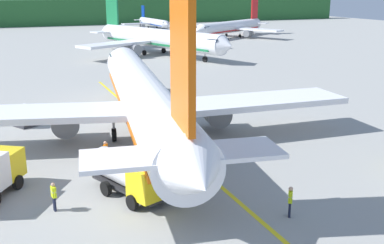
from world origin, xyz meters
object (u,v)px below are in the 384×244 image
at_px(airliner_mid_apron, 157,38).
at_px(crew_marshaller, 54,194).
at_px(airliner_distant, 153,22).
at_px(cargo_container_mid, 26,116).
at_px(airliner_foreground, 143,97).
at_px(crew_loader_left, 106,151).
at_px(service_truck_catering, 131,174).
at_px(crew_loader_right, 290,199).
at_px(airliner_far_taxiway, 232,27).

xyz_separation_m(airliner_mid_apron, crew_marshaller, (-25.93, -60.31, -2.09)).
relative_size(airliner_mid_apron, crew_marshaller, 21.52).
bearing_deg(airliner_distant, crew_marshaller, -110.26).
height_order(cargo_container_mid, crew_marshaller, cargo_container_mid).
relative_size(airliner_foreground, cargo_container_mid, 17.74).
xyz_separation_m(cargo_container_mid, crew_loader_left, (4.62, -12.51, 0.10)).
height_order(cargo_container_mid, crew_loader_left, cargo_container_mid).
xyz_separation_m(service_truck_catering, crew_loader_right, (7.32, -5.98, -0.34)).
distance_m(airliner_foreground, airliner_mid_apron, 51.60).
bearing_deg(airliner_distant, airliner_foreground, -108.16).
bearing_deg(airliner_mid_apron, service_truck_catering, -109.61).
xyz_separation_m(airliner_mid_apron, service_truck_catering, (-21.38, -60.00, -1.70)).
bearing_deg(airliner_mid_apron, crew_loader_left, -111.79).
xyz_separation_m(airliner_far_taxiway, airliner_distant, (-10.20, 35.00, -0.69)).
bearing_deg(crew_loader_right, airliner_distant, 75.53).
bearing_deg(airliner_far_taxiway, crew_loader_left, -122.49).
height_order(airliner_mid_apron, crew_loader_left, airliner_mid_apron).
bearing_deg(service_truck_catering, airliner_foreground, 69.62).
relative_size(airliner_far_taxiway, crew_marshaller, 16.87).
height_order(cargo_container_mid, crew_loader_right, cargo_container_mid).
distance_m(airliner_mid_apron, crew_loader_left, 58.39).
bearing_deg(crew_marshaller, cargo_container_mid, 91.11).
distance_m(airliner_mid_apron, cargo_container_mid, 49.32).
bearing_deg(cargo_container_mid, crew_marshaller, -88.89).
height_order(crew_marshaller, crew_loader_right, crew_loader_right).
distance_m(airliner_distant, cargo_container_mid, 110.75).
relative_size(airliner_mid_apron, cargo_container_mid, 15.62).
bearing_deg(crew_marshaller, airliner_distant, 69.74).
bearing_deg(crew_marshaller, crew_loader_left, 55.14).
relative_size(service_truck_catering, cargo_container_mid, 2.64).
distance_m(airliner_mid_apron, crew_marshaller, 65.68).
bearing_deg(airliner_mid_apron, crew_loader_right, -102.03).
bearing_deg(crew_loader_left, service_truck_catering, -87.24).
bearing_deg(crew_loader_left, airliner_distant, 70.63).
relative_size(airliner_far_taxiway, cargo_container_mid, 12.25).
distance_m(airliner_distant, crew_marshaller, 127.90).
distance_m(crew_marshaller, crew_loader_left, 7.46).
xyz_separation_m(service_truck_catering, crew_marshaller, (-4.54, -0.31, -0.39)).
bearing_deg(airliner_foreground, crew_marshaller, -126.93).
xyz_separation_m(crew_marshaller, crew_loader_left, (4.26, 6.12, 0.02)).
relative_size(airliner_mid_apron, crew_loader_left, 21.06).
xyz_separation_m(airliner_foreground, crew_loader_right, (3.11, -17.31, -2.33)).
relative_size(airliner_distant, crew_loader_right, 13.54).
relative_size(cargo_container_mid, crew_loader_left, 1.35).
bearing_deg(airliner_foreground, airliner_distant, 71.84).
xyz_separation_m(airliner_far_taxiway, cargo_container_mid, (-54.85, -66.35, -1.73)).
distance_m(airliner_foreground, crew_loader_right, 17.74).
bearing_deg(crew_marshaller, airliner_mid_apron, 66.74).
xyz_separation_m(airliner_distant, service_truck_catering, (-39.74, -119.67, -0.56)).
xyz_separation_m(airliner_mid_apron, airliner_distant, (18.36, 59.67, -1.14)).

